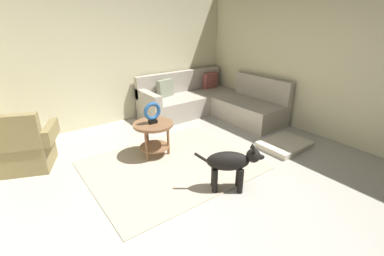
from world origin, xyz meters
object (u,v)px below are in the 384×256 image
dog_bed_mat (285,145)px  side_table (153,131)px  armchair (25,148)px  dog (231,163)px  torus_sculpture (152,112)px  sectional_couch (210,103)px

dog_bed_mat → side_table: bearing=151.0°
armchair → dog: 2.84m
armchair → torus_sculpture: armchair is taller
armchair → dog_bed_mat: armchair is taller
armchair → side_table: 1.78m
torus_sculpture → dog_bed_mat: (1.87, -1.04, -0.67)m
sectional_couch → dog: size_ratio=3.14×
armchair → side_table: bearing=-1.3°
sectional_couch → torus_sculpture: (-1.88, -0.90, 0.42)m
sectional_couch → side_table: sectional_couch is taller
side_table → torus_sculpture: 0.29m
armchair → dog: size_ratio=1.35×
torus_sculpture → dog_bed_mat: bearing=-29.0°
side_table → torus_sculpture: bearing=-90.0°
side_table → torus_sculpture: torus_sculpture is taller
sectional_couch → torus_sculpture: sectional_couch is taller
side_table → armchair: bearing=156.1°
torus_sculpture → dog: bearing=-76.8°
side_table → dog: 1.39m
dog_bed_mat → dog: size_ratio=1.12×
sectional_couch → dog_bed_mat: 1.96m
side_table → dog: bearing=-76.8°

